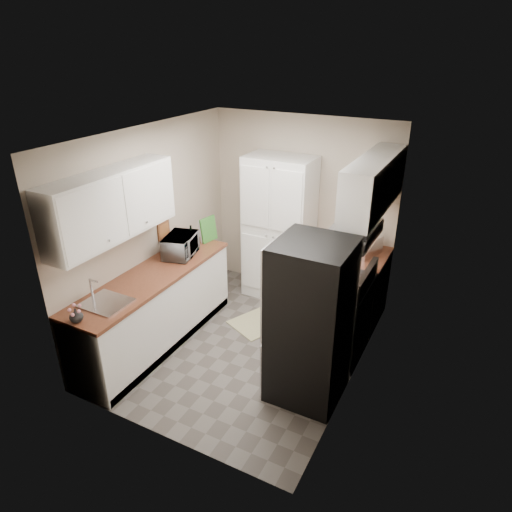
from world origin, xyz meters
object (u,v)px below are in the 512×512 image
Objects in this scene: refrigerator at (310,322)px; electric_range at (337,316)px; pantry_cabinet at (279,229)px; toaster_oven at (364,245)px; microwave at (180,246)px; wine_bottle at (191,239)px.

electric_range is at bearing 87.52° from refrigerator.
pantry_cabinet reaches higher than refrigerator.
toaster_oven is (0.05, 1.65, 0.18)m from refrigerator.
pantry_cabinet is 1.77× the size of electric_range.
pantry_cabinet is 1.20m from toaster_oven.
microwave is (-0.79, -1.17, 0.05)m from pantry_cabinet.
microwave is (-1.97, -0.25, 0.58)m from electric_range.
pantry_cabinet is at bearing 141.78° from electric_range.
refrigerator is 2.02m from microwave.
toaster_oven is at bearing 88.10° from refrigerator.
microwave is 2.27m from toaster_oven.
toaster_oven is (1.19, -0.08, 0.03)m from pantry_cabinet.
wine_bottle is at bearing -137.36° from toaster_oven.
electric_range is 1.01m from toaster_oven.
microwave is at bearing -172.76° from electric_range.
pantry_cabinet is 5.08× the size of toaster_oven.
pantry_cabinet is 1.18× the size of refrigerator.
electric_range is 3.77× the size of wine_bottle.
electric_range is 0.66× the size of refrigerator.
refrigerator is at bearing -56.54° from pantry_cabinet.
electric_range is at bearing -73.09° from toaster_oven.
wine_bottle is 2.16m from toaster_oven.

